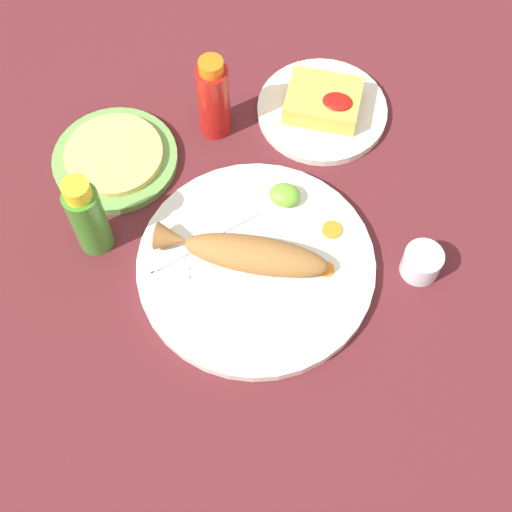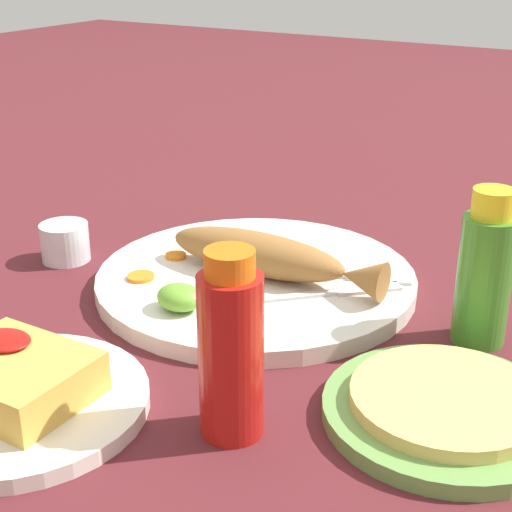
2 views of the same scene
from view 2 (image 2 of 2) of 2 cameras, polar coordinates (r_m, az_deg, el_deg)
ground_plane at (r=0.87m, az=-0.00°, el=-2.31°), size 4.00×4.00×0.00m
main_plate at (r=0.87m, az=-0.00°, el=-1.77°), size 0.35×0.35×0.02m
fried_fish at (r=0.85m, az=0.93°, el=-0.00°), size 0.26×0.06×0.05m
fork_near at (r=0.86m, az=5.99°, el=-1.40°), size 0.18×0.08×0.00m
fork_far at (r=0.81m, az=5.24°, el=-2.71°), size 0.14×0.14×0.00m
carrot_slice_near at (r=0.91m, az=-5.86°, el=0.03°), size 0.02×0.02×0.00m
carrot_slice_mid at (r=0.86m, az=-8.38°, el=-1.51°), size 0.03×0.03×0.00m
lime_wedge_main at (r=0.78m, az=-5.57°, el=-3.01°), size 0.05×0.04×0.03m
hot_sauce_bottle_red at (r=0.60m, az=-1.84°, el=-6.82°), size 0.05×0.05×0.15m
hot_sauce_bottle_green at (r=0.76m, az=16.29°, el=-1.18°), size 0.05×0.05×0.15m
salt_cup at (r=0.96m, az=-13.71°, el=0.83°), size 0.06×0.06×0.05m
side_plate_fries at (r=0.69m, az=-16.92°, el=-10.24°), size 0.22×0.22×0.01m
fries_pile at (r=0.67m, az=-17.18°, el=-8.36°), size 0.12×0.10×0.04m
tortilla_plate at (r=0.66m, az=13.61°, el=-10.98°), size 0.20×0.20×0.01m
tortilla_stack at (r=0.66m, az=13.72°, el=-10.04°), size 0.16×0.16×0.01m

